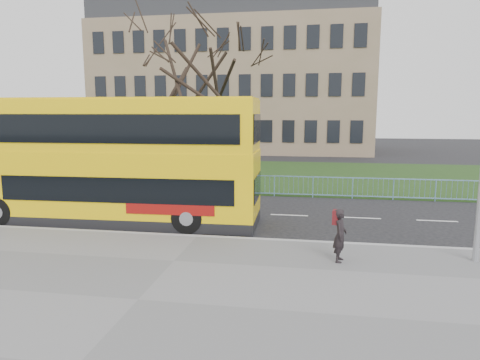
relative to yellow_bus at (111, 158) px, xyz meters
name	(u,v)px	position (x,y,z in m)	size (l,w,h in m)	color
ground	(208,227)	(3.94, -0.24, -2.60)	(120.00, 120.00, 0.00)	black
pavement	(138,302)	(3.94, -6.99, -2.54)	(80.00, 10.50, 0.12)	slate
kerb	(197,237)	(3.94, -1.79, -2.53)	(80.00, 0.20, 0.14)	#949497
grass_verge	(255,174)	(3.94, 14.06, -2.56)	(80.00, 15.40, 0.08)	#193312
guard_railing	(237,185)	(3.94, 6.36, -2.05)	(40.00, 0.12, 1.10)	#75A5D0
bare_tree	(197,88)	(0.94, 9.76, 3.22)	(8.03, 8.03, 11.48)	black
civic_building	(236,90)	(-1.06, 34.76, 4.40)	(30.00, 15.00, 14.00)	#7D6A4F
yellow_bus	(111,158)	(0.00, 0.00, 0.00)	(11.65, 3.06, 4.85)	yellow
pedestrian	(340,235)	(8.67, -3.60, -1.71)	(0.56, 0.37, 1.54)	black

